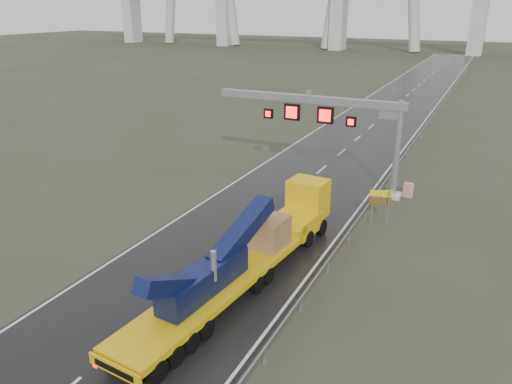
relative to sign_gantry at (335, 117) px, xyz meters
The scene contains 7 objects.
ground 18.96m from the sign_gantry, 96.67° to the right, with size 400.00×400.00×0.00m, color #333626.
road 22.81m from the sign_gantry, 95.46° to the left, with size 11.00×200.00×0.02m, color black.
guardrail 13.57m from the sign_gantry, 71.60° to the left, with size 0.20×140.00×1.40m, color gray, non-canonical shape.
sign_gantry is the anchor object (origin of this frame).
heavy_haul_truck 14.94m from the sign_gantry, 88.29° to the right, with size 4.17×17.52×4.08m.
exit_sign_pair 8.35m from the sign_gantry, 47.45° to the right, with size 1.36×0.56×2.45m.
striped_barrier 7.72m from the sign_gantry, ahead, with size 0.66×0.35×1.11m, color red.
Camera 1 is at (12.83, -17.74, 13.53)m, focal length 35.00 mm.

